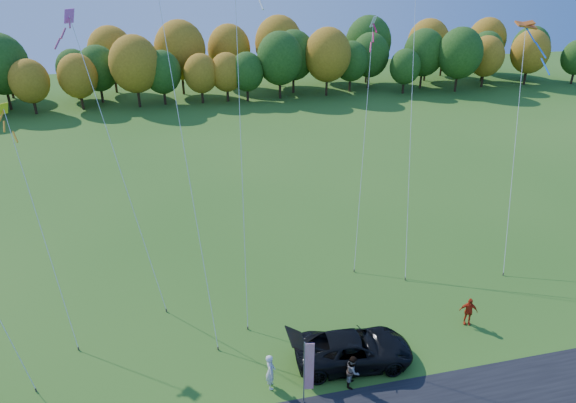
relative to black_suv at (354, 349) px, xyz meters
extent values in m
plane|color=#295D18|center=(-2.22, -0.76, -0.84)|extent=(160.00, 160.00, 0.00)
imported|color=black|center=(0.00, 0.00, 0.00)|extent=(6.26, 3.32, 1.68)
imported|color=silver|center=(-4.48, -0.68, 0.13)|extent=(0.53, 0.75, 1.93)
imported|color=gray|center=(-0.56, -1.44, 0.03)|extent=(0.96, 1.05, 1.73)
imported|color=red|center=(7.35, 1.44, 0.01)|extent=(1.08, 0.76, 1.71)
cylinder|color=#999999|center=(-3.16, -1.98, 0.96)|extent=(0.06, 0.06, 3.60)
cube|color=red|center=(-2.94, -2.01, 1.32)|extent=(0.45, 0.09, 2.70)
cube|color=navy|center=(-2.94, -1.98, 2.32)|extent=(0.45, 0.08, 0.70)
cylinder|color=#4C3F33|center=(-6.70, 2.49, -0.74)|extent=(0.08, 0.08, 0.20)
cylinder|color=#4C3F33|center=(5.80, 6.23, -0.74)|extent=(0.08, 0.08, 0.20)
cylinder|color=#4C3F33|center=(-4.89, 3.77, -0.74)|extent=(0.08, 0.08, 0.20)
cylinder|color=#4C3F33|center=(12.30, 5.28, -0.74)|extent=(0.08, 0.08, 0.20)
cube|color=#DB5C18|center=(16.46, 13.28, 13.80)|extent=(3.37, 1.17, 1.28)
cylinder|color=#4C3F33|center=(-13.95, 4.15, -0.74)|extent=(0.08, 0.08, 0.20)
cube|color=yellow|center=(-16.66, 10.78, 10.70)|extent=(1.08, 1.08, 1.28)
cylinder|color=#4C3F33|center=(-15.57, 1.59, -0.74)|extent=(0.08, 0.08, 0.20)
cylinder|color=#4C3F33|center=(2.91, 7.89, -0.74)|extent=(0.08, 0.08, 0.20)
cube|color=silver|center=(5.97, 15.08, 14.09)|extent=(1.16, 1.16, 1.38)
cylinder|color=#4C3F33|center=(-9.32, 6.42, -0.74)|extent=(0.08, 0.08, 0.20)
cube|color=#FF54E9|center=(-12.70, 11.96, 15.20)|extent=(1.27, 1.27, 1.50)
camera|label=1|loc=(-7.89, -18.99, 18.17)|focal=32.00mm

